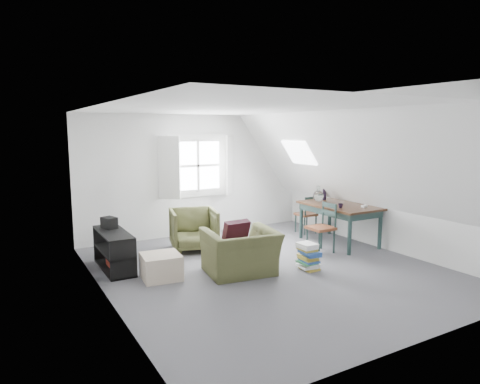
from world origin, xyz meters
TOP-DOWN VIEW (x-y plane):
  - floor at (0.00, 0.00)m, footprint 5.50×5.50m
  - ceiling at (0.00, 0.00)m, footprint 5.50×5.50m
  - wall_back at (0.00, 2.75)m, footprint 5.00×0.00m
  - wall_front at (0.00, -2.75)m, footprint 5.00×0.00m
  - wall_left at (-2.50, 0.00)m, footprint 0.00×5.50m
  - wall_right at (2.50, 0.00)m, footprint 0.00×5.50m
  - slope_left at (-1.55, 0.00)m, footprint 3.19×5.50m
  - slope_right at (1.55, 0.00)m, footprint 3.19×5.50m
  - dormer_window at (0.00, 2.68)m, footprint 1.71×0.35m
  - skylight at (1.55, 1.30)m, footprint 0.35×0.75m
  - armchair_near at (-0.51, 0.04)m, footprint 1.16×1.05m
  - armchair_far at (-0.58, 1.63)m, footprint 0.99×1.01m
  - throw_pillow at (-0.51, 0.19)m, footprint 0.42×0.26m
  - ottoman at (-1.63, 0.45)m, footprint 0.61×0.61m
  - dining_table at (2.03, 0.64)m, footprint 0.92×1.53m
  - demijohn at (1.88, 1.09)m, footprint 0.22×0.22m
  - vase_twigs at (2.13, 1.19)m, footprint 0.07×0.08m
  - cup at (1.78, 0.34)m, footprint 0.10×0.10m
  - paper_box at (2.23, 0.19)m, footprint 0.11×0.08m
  - dining_chair_far at (2.02, 1.60)m, footprint 0.38×0.38m
  - dining_chair_near at (1.36, 0.34)m, footprint 0.42×0.42m
  - media_shelf at (-2.13, 1.21)m, footprint 0.39×1.18m
  - electronics_box at (-2.13, 1.50)m, footprint 0.25×0.29m
  - magazine_stack at (0.52, -0.32)m, footprint 0.32×0.38m

SIDE VIEW (x-z plane):
  - floor at x=0.00m, z-range 0.00..0.00m
  - armchair_near at x=-0.51m, z-range -0.34..0.34m
  - armchair_far at x=-0.58m, z-range -0.38..0.38m
  - ottoman at x=-1.63m, z-range 0.00..0.37m
  - magazine_stack at x=0.52m, z-range 0.00..0.42m
  - media_shelf at x=-2.13m, z-range -0.03..0.58m
  - dining_chair_far at x=2.02m, z-range 0.02..0.82m
  - dining_chair_near at x=1.36m, z-range 0.02..0.91m
  - throw_pillow at x=-0.51m, z-range 0.39..0.82m
  - dining_table at x=2.03m, z-range 0.28..1.05m
  - electronics_box at x=-2.13m, z-range 0.59..0.79m
  - cup at x=1.78m, z-range 0.73..0.81m
  - paper_box at x=2.23m, z-range 0.77..0.80m
  - demijohn at x=1.88m, z-range 0.74..1.05m
  - vase_twigs at x=2.13m, z-range 0.61..1.19m
  - wall_back at x=0.00m, z-range -1.25..3.75m
  - wall_front at x=0.00m, z-range -1.25..3.75m
  - wall_left at x=-2.50m, z-range -1.50..4.00m
  - wall_right at x=2.50m, z-range -1.50..4.00m
  - dormer_window at x=0.00m, z-range 0.80..2.10m
  - skylight at x=1.55m, z-range 1.51..1.98m
  - slope_left at x=-1.55m, z-range -0.47..4.02m
  - slope_right at x=1.55m, z-range -0.47..4.02m
  - ceiling at x=0.00m, z-range 2.50..2.50m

